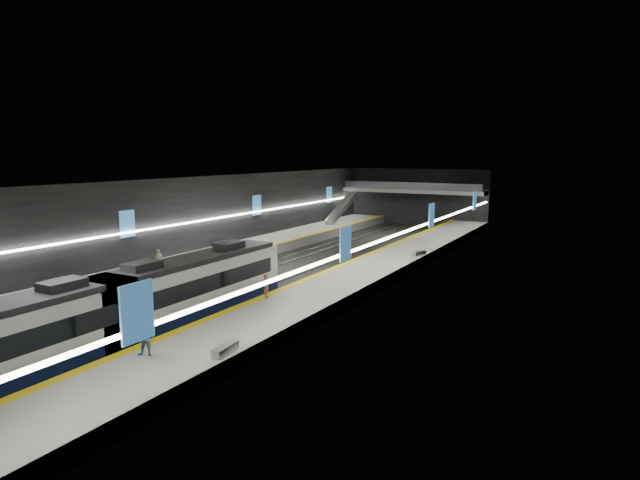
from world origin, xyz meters
The scene contains 25 objects.
ground centered at (0.00, 0.00, 0.00)m, with size 70.00×70.00×0.00m, color black.
ceiling centered at (0.00, 0.00, 8.00)m, with size 20.00×70.00×0.04m, color beige.
wall_left centered at (-10.00, 0.00, 4.00)m, with size 0.04×70.00×8.00m, color black.
wall_right centered at (10.00, 0.00, 4.00)m, with size 0.04×70.00×8.00m, color black.
wall_back centered at (0.00, 35.00, 4.00)m, with size 20.00×0.04×8.00m, color black.
platform_left centered at (-7.50, 0.00, 0.50)m, with size 5.00×70.00×1.00m, color slate.
tile_surface_left centered at (-7.50, 0.00, 1.01)m, with size 5.00×70.00×0.02m, color #A3A49F.
tactile_strip_left centered at (-5.30, 0.00, 1.02)m, with size 0.60×70.00×0.02m, color yellow.
platform_right centered at (7.50, 0.00, 0.50)m, with size 5.00×70.00×1.00m, color slate.
tile_surface_right centered at (7.50, 0.00, 1.01)m, with size 5.00×70.00×0.02m, color #A3A49F.
tactile_strip_right centered at (5.30, 0.00, 1.02)m, with size 0.60×70.00×0.02m, color yellow.
rails centered at (0.00, 0.00, 0.06)m, with size 6.52×70.00×0.12m.
train centered at (2.50, -20.35, 2.20)m, with size 2.69×27.36×3.60m.
ad_posters centered at (0.00, 1.00, 4.50)m, with size 19.94×53.50×2.20m.
cove_light_left centered at (-9.80, 0.00, 3.80)m, with size 0.25×68.60×0.12m, color white.
cove_light_right centered at (9.80, 0.00, 3.80)m, with size 0.25×68.60×0.12m, color white.
mezzanine_bridge centered at (0.00, 32.93, 5.04)m, with size 20.00×3.00×1.50m.
escalator centered at (-7.50, 26.00, 2.90)m, with size 1.20×8.00×0.60m, color #99999E.
bench_left_near centered at (-9.50, -15.06, 1.22)m, with size 0.49×1.77×0.43m, color #99999E.
bench_left_far centered at (-9.50, 3.17, 1.22)m, with size 0.51×1.83×0.45m, color #99999E.
bench_right_near centered at (9.50, -19.62, 1.21)m, with size 0.47×1.70×0.42m, color #99999E.
bench_right_far centered at (9.50, 8.01, 1.19)m, with size 0.44×1.59×0.39m, color #99999E.
passenger_right_a centered at (5.65, -10.71, 1.76)m, with size 0.56×0.37×1.53m, color #A95A3F.
passenger_right_b centered at (6.54, -21.61, 1.86)m, with size 0.83×0.65×1.72m, color teal.
passenger_left_a centered at (-6.58, -7.99, 1.84)m, with size 0.99×0.41×1.69m, color beige.
Camera 1 is at (24.78, -38.10, 10.20)m, focal length 30.00 mm.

